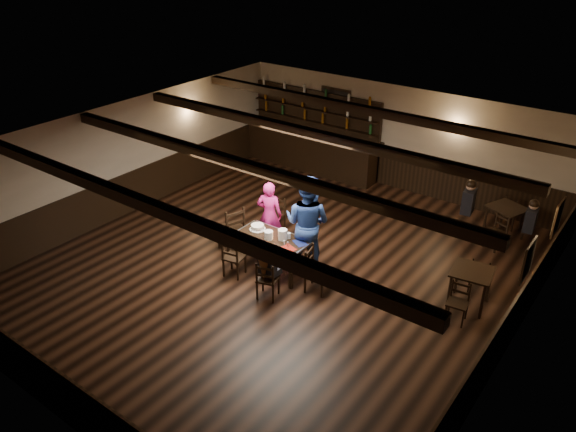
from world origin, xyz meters
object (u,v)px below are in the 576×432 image
Objects in this scene: dining_table at (272,241)px; man_blue at (307,223)px; woman_pink at (269,215)px; bar_counter at (311,144)px; chair_near_left at (232,256)px; cake at (258,227)px; chair_near_right at (266,278)px.

man_blue reaches higher than dining_table.
woman_pink is 4.49m from bar_counter.
dining_table is 0.75× the size of man_blue.
woman_pink reaches higher than chair_near_left.
dining_table is 1.85× the size of chair_near_left.
woman_pink is at bearing 131.56° from dining_table.
dining_table is at bearing -9.91° from cake.
chair_near_left is at bearing -125.59° from dining_table.
woman_pink is (-1.17, 1.58, 0.29)m from chair_near_right.
dining_table is 0.35× the size of bar_counter.
cake is at bearing 18.63° from man_blue.
man_blue is (0.48, 0.52, 0.34)m from dining_table.
chair_near_right is at bearing -62.95° from bar_counter.
dining_table is at bearing 121.39° from chair_near_right.
cake is (-0.44, 0.08, 0.13)m from dining_table.
bar_counter is at bearing 116.24° from dining_table.
man_blue is at bearing 149.16° from woman_pink.
bar_counter reaches higher than chair_near_left.
chair_near_left is 1.02m from chair_near_right.
chair_near_left is (-0.48, -0.67, -0.19)m from dining_table.
bar_counter is (-2.92, 5.71, 0.26)m from chair_near_right.
bar_counter is at bearing 109.09° from chair_near_left.
woman_pink is at bearing 96.56° from chair_near_left.
dining_table is 0.78m from man_blue.
man_blue reaches higher than chair_near_left.
man_blue is 6.07× the size of cake.
woman_pink is 1.16m from man_blue.
bar_counter is (-1.91, 5.52, 0.25)m from chair_near_left.
man_blue is at bearing 92.02° from chair_near_right.
woman_pink reaches higher than cake.
cake is 0.08× the size of bar_counter.
chair_near_right reaches higher than dining_table.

